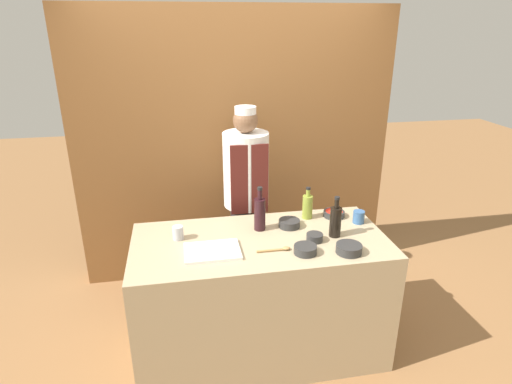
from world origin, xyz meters
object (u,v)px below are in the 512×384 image
object	(u,v)px
sauce_bowl_yellow	(305,249)
chef_center	(246,199)
sauce_bowl_red	(334,213)
wooden_spoon	(277,249)
cup_steel	(178,233)
cutting_board	(212,251)
bottle_soy	(335,221)
bottle_oil	(307,206)
sauce_bowl_orange	(349,248)
sauce_bowl_brown	(315,237)
cup_blue	(359,217)
sauce_bowl_green	(289,223)
bottle_wine	(260,213)

from	to	relation	value
sauce_bowl_yellow	chef_center	size ratio (longest dim) A/B	0.09
sauce_bowl_red	wooden_spoon	bearing A→B (deg)	-141.22
sauce_bowl_red	cup_steel	size ratio (longest dim) A/B	1.68
sauce_bowl_red	cutting_board	size ratio (longest dim) A/B	0.45
bottle_soy	cutting_board	bearing A→B (deg)	-174.59
sauce_bowl_red	bottle_oil	size ratio (longest dim) A/B	0.65
cutting_board	chef_center	bearing A→B (deg)	67.04
sauce_bowl_yellow	cup_steel	world-z (taller)	cup_steel
sauce_bowl_orange	bottle_soy	size ratio (longest dim) A/B	0.57
sauce_bowl_brown	wooden_spoon	size ratio (longest dim) A/B	0.51
sauce_bowl_yellow	bottle_soy	bearing A→B (deg)	36.04
bottle_oil	cup_blue	xyz separation A→B (m)	(0.34, -0.15, -0.05)
sauce_bowl_brown	cup_blue	size ratio (longest dim) A/B	1.21
sauce_bowl_green	sauce_bowl_yellow	world-z (taller)	same
cutting_board	bottle_soy	size ratio (longest dim) A/B	1.22
sauce_bowl_orange	wooden_spoon	distance (m)	0.45
sauce_bowl_brown	cup_blue	bearing A→B (deg)	27.86
sauce_bowl_orange	sauce_bowl_yellow	size ratio (longest dim) A/B	1.12
cup_steel	chef_center	size ratio (longest dim) A/B	0.06
cutting_board	wooden_spoon	distance (m)	0.41
sauce_bowl_red	bottle_oil	xyz separation A→B (m)	(-0.20, 0.01, 0.07)
sauce_bowl_orange	chef_center	xyz separation A→B (m)	(-0.50, 0.99, -0.03)
sauce_bowl_yellow	sauce_bowl_orange	bearing A→B (deg)	-8.94
chef_center	sauce_bowl_red	bearing A→B (deg)	-37.43
sauce_bowl_brown	cutting_board	xyz separation A→B (m)	(-0.68, -0.03, -0.02)
bottle_wine	chef_center	xyz separation A→B (m)	(-0.00, 0.56, -0.13)
cup_blue	sauce_bowl_green	bearing A→B (deg)	177.17
sauce_bowl_yellow	bottle_wine	distance (m)	0.45
sauce_bowl_orange	bottle_oil	size ratio (longest dim) A/B	0.68
cup_blue	wooden_spoon	size ratio (longest dim) A/B	0.42
sauce_bowl_green	sauce_bowl_yellow	size ratio (longest dim) A/B	1.03
sauce_bowl_orange	chef_center	size ratio (longest dim) A/B	0.10
cutting_board	bottle_soy	world-z (taller)	bottle_soy
bottle_oil	chef_center	bearing A→B (deg)	131.43
cutting_board	sauce_bowl_yellow	bearing A→B (deg)	-11.05
bottle_wine	bottle_oil	size ratio (longest dim) A/B	1.31
sauce_bowl_green	bottle_oil	distance (m)	0.22
cup_steel	chef_center	bearing A→B (deg)	47.31
sauce_bowl_orange	wooden_spoon	xyz separation A→B (m)	(-0.44, 0.10, -0.02)
sauce_bowl_brown	sauce_bowl_red	bearing A→B (deg)	52.85
sauce_bowl_brown	chef_center	size ratio (longest dim) A/B	0.07
sauce_bowl_green	bottle_soy	size ratio (longest dim) A/B	0.53
bottle_soy	bottle_wine	xyz separation A→B (m)	(-0.48, 0.19, 0.01)
sauce_bowl_green	bottle_wine	distance (m)	0.23
sauce_bowl_orange	cutting_board	xyz separation A→B (m)	(-0.85, 0.16, -0.02)
sauce_bowl_yellow	bottle_soy	world-z (taller)	bottle_soy
bottle_oil	cup_steel	bearing A→B (deg)	-169.91
bottle_wine	wooden_spoon	distance (m)	0.34
cutting_board	cup_steel	world-z (taller)	cup_steel
bottle_soy	cup_steel	size ratio (longest dim) A/B	3.07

